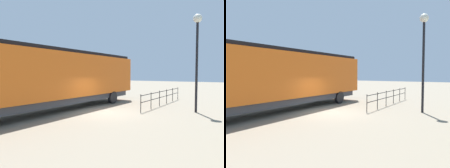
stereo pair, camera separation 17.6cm
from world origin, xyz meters
TOP-DOWN VIEW (x-y plane):
  - ground_plane at (0.00, 0.00)m, footprint 120.00×120.00m
  - locomotive at (-3.37, -1.10)m, footprint 3.12×17.23m
  - lamp_post at (5.17, 3.46)m, footprint 0.58×0.58m
  - platform_fence at (2.10, 5.62)m, footprint 0.05×8.97m

SIDE VIEW (x-z plane):
  - ground_plane at x=0.00m, z-range 0.00..0.00m
  - platform_fence at x=2.10m, z-range 0.18..1.45m
  - locomotive at x=-3.37m, z-range 0.26..4.61m
  - lamp_post at x=5.17m, z-range 1.59..8.28m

